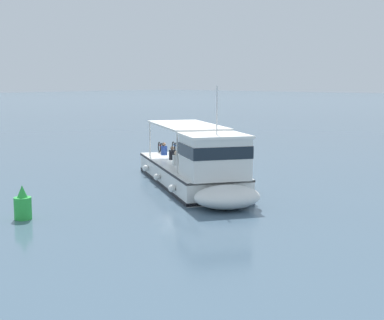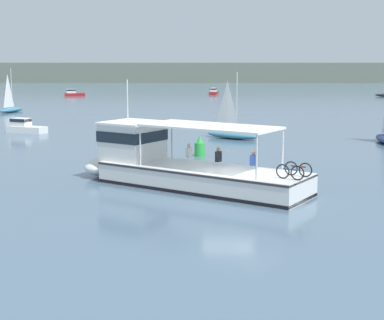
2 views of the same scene
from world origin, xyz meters
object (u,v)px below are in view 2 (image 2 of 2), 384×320
object	(u,v)px
ferry_main	(175,166)
sailboat_far_left	(11,108)
motorboat_near_port	(73,93)
sailboat_far_right	(233,132)
channel_buoy	(200,148)
motorboat_horizon_west	(25,126)
motorboat_mid_channel	(214,92)

from	to	relation	value
ferry_main	sailboat_far_left	bearing A→B (deg)	117.74
sailboat_far_left	motorboat_near_port	size ratio (longest dim) A/B	1.42
sailboat_far_right	channel_buoy	xyz separation A→B (m)	(-2.61, -8.97, 0.03)
sailboat_far_right	motorboat_near_port	bearing A→B (deg)	114.14
motorboat_horizon_west	channel_buoy	distance (m)	20.26
motorboat_horizon_west	sailboat_far_left	distance (m)	22.20
ferry_main	sailboat_far_left	distance (m)	48.41
motorboat_mid_channel	motorboat_near_port	bearing A→B (deg)	-167.92
motorboat_mid_channel	channel_buoy	xyz separation A→B (m)	(-2.01, -72.31, 0.02)
sailboat_far_left	motorboat_mid_channel	distance (m)	46.54
ferry_main	motorboat_horizon_west	size ratio (longest dim) A/B	3.24
sailboat_far_left	motorboat_near_port	bearing A→B (deg)	89.40
motorboat_mid_channel	channel_buoy	size ratio (longest dim) A/B	2.69
sailboat_far_left	channel_buoy	world-z (taller)	sailboat_far_left
motorboat_horizon_west	channel_buoy	size ratio (longest dim) A/B	2.73
motorboat_horizon_west	motorboat_near_port	distance (m)	54.61
sailboat_far_left	sailboat_far_right	distance (m)	35.98
motorboat_horizon_west	ferry_main	bearing A→B (deg)	-56.71
ferry_main	motorboat_mid_channel	size ratio (longest dim) A/B	3.29
sailboat_far_left	motorboat_mid_channel	bearing A→B (deg)	56.47
sailboat_far_left	channel_buoy	distance (m)	41.05
ferry_main	sailboat_far_right	size ratio (longest dim) A/B	2.30
ferry_main	motorboat_near_port	size ratio (longest dim) A/B	3.26
ferry_main	channel_buoy	xyz separation A→B (m)	(1.16, 9.32, -0.45)
sailboat_far_right	sailboat_far_left	bearing A→B (deg)	136.97
sailboat_far_left	channel_buoy	xyz separation A→B (m)	(23.69, -33.52, 0.03)
motorboat_mid_channel	sailboat_far_right	size ratio (longest dim) A/B	0.70
sailboat_far_right	motorboat_near_port	size ratio (longest dim) A/B	1.42
ferry_main	motorboat_horizon_west	world-z (taller)	ferry_main
sailboat_far_right	motorboat_near_port	world-z (taller)	sailboat_far_right
motorboat_horizon_west	motorboat_mid_channel	xyz separation A→B (m)	(17.70, 59.50, 0.00)
sailboat_far_left	sailboat_far_right	xyz separation A→B (m)	(26.30, -24.55, 0.00)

